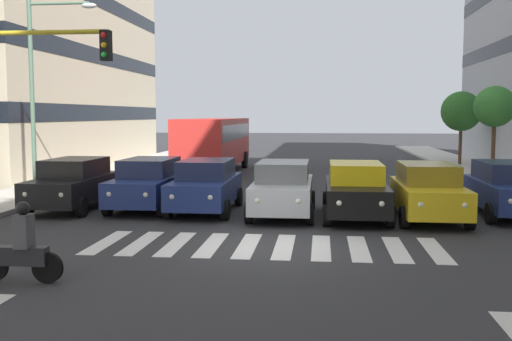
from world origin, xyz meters
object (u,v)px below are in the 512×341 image
at_px(car_6, 74,183).
at_px(car_3, 283,188).
at_px(motorcycle_with_rider, 21,249).
at_px(car_2, 356,190).
at_px(street_lamp_right, 42,79).
at_px(bus_behind_traffic, 215,139).
at_px(car_4, 206,185).
at_px(street_tree_3, 461,111).
at_px(car_0, 507,188).
at_px(car_5, 149,183).
at_px(traffic_light_gantry, 0,96).
at_px(car_1, 428,191).
at_px(street_tree_2, 495,107).

bearing_deg(car_6, car_3, 175.67).
distance_m(car_6, motorcycle_with_rider, 8.99).
relative_size(car_2, street_lamp_right, 0.62).
bearing_deg(street_lamp_right, bus_behind_traffic, -110.90).
distance_m(car_4, street_tree_3, 22.67).
relative_size(car_0, car_3, 1.00).
xyz_separation_m(car_5, car_6, (2.53, 0.31, 0.00)).
bearing_deg(car_5, car_0, 179.27).
height_order(motorcycle_with_rider, traffic_light_gantry, traffic_light_gantry).
xyz_separation_m(bus_behind_traffic, street_tree_3, (-14.47, -5.82, 1.56)).
distance_m(car_1, street_tree_2, 13.60).
bearing_deg(car_2, street_tree_3, -111.18).
xyz_separation_m(car_3, car_6, (7.17, -0.54, 0.00)).
bearing_deg(traffic_light_gantry, car_4, -135.43).
bearing_deg(street_tree_3, street_lamp_right, 42.36).
bearing_deg(motorcycle_with_rider, car_4, -102.56).
height_order(car_6, street_tree_3, street_tree_3).
height_order(car_6, motorcycle_with_rider, car_6).
distance_m(car_4, street_lamp_right, 7.52).
xyz_separation_m(street_lamp_right, street_tree_3, (-18.79, -17.14, -1.10)).
distance_m(car_5, street_tree_3, 23.58).
bearing_deg(motorcycle_with_rider, street_lamp_right, -66.32).
xyz_separation_m(car_0, traffic_light_gantry, (14.20, 4.66, 2.81)).
height_order(car_2, street_tree_2, street_tree_2).
bearing_deg(bus_behind_traffic, car_0, 132.51).
bearing_deg(car_1, street_tree_3, -105.39).
relative_size(car_1, car_2, 1.00).
distance_m(car_2, traffic_light_gantry, 10.51).
relative_size(car_5, car_6, 1.00).
bearing_deg(bus_behind_traffic, car_6, 78.94).
bearing_deg(car_1, car_3, -3.05).
bearing_deg(street_tree_3, car_3, 63.00).
height_order(car_1, street_lamp_right, street_lamp_right).
height_order(car_6, traffic_light_gantry, traffic_light_gantry).
relative_size(bus_behind_traffic, traffic_light_gantry, 1.91).
distance_m(car_0, car_5, 11.71).
bearing_deg(car_0, bus_behind_traffic, -47.49).
distance_m(bus_behind_traffic, motorcycle_with_rider, 21.54).
relative_size(car_4, car_6, 1.00).
xyz_separation_m(car_2, street_tree_3, (-7.55, -19.49, 2.53)).
distance_m(car_3, street_lamp_right, 9.91).
distance_m(car_2, street_lamp_right, 12.04).
height_order(car_3, street_lamp_right, street_lamp_right).
bearing_deg(motorcycle_with_rider, street_tree_3, -117.66).
height_order(traffic_light_gantry, street_lamp_right, street_lamp_right).
bearing_deg(motorcycle_with_rider, bus_behind_traffic, -89.61).
height_order(car_2, street_lamp_right, street_lamp_right).
height_order(car_4, car_5, same).
distance_m(street_tree_2, street_tree_3, 7.31).
height_order(car_1, car_3, same).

